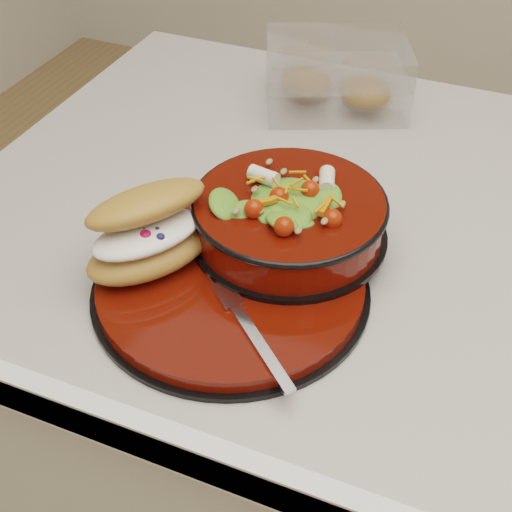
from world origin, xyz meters
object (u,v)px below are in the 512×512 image
at_px(fork, 250,329).
at_px(pastry_box, 336,76).
at_px(salad_bowl, 289,212).
at_px(island_counter, 421,467).
at_px(dinner_plate, 231,285).
at_px(croissant, 150,233).

bearing_deg(fork, pastry_box, 50.16).
bearing_deg(pastry_box, salad_bowl, -104.25).
relative_size(island_counter, dinner_plate, 4.30).
distance_m(dinner_plate, fork, 0.08).
xyz_separation_m(island_counter, fork, (-0.18, -0.24, 0.47)).
height_order(dinner_plate, salad_bowl, salad_bowl).
height_order(island_counter, salad_bowl, salad_bowl).
relative_size(island_counter, croissant, 7.41).
height_order(dinner_plate, croissant, croissant).
bearing_deg(salad_bowl, dinner_plate, -109.43).
distance_m(island_counter, fork, 0.56).
height_order(dinner_plate, pastry_box, pastry_box).
distance_m(fork, pastry_box, 0.49).
xyz_separation_m(salad_bowl, fork, (0.02, -0.15, -0.03)).
xyz_separation_m(island_counter, pastry_box, (-0.25, 0.24, 0.49)).
height_order(salad_bowl, fork, salad_bowl).
xyz_separation_m(salad_bowl, croissant, (-0.12, -0.09, 0.01)).
xyz_separation_m(salad_bowl, pastry_box, (-0.05, 0.34, -0.01)).
height_order(island_counter, fork, fork).
xyz_separation_m(dinner_plate, croissant, (-0.09, -0.01, 0.05)).
xyz_separation_m(dinner_plate, fork, (0.05, -0.06, 0.01)).
height_order(fork, pastry_box, pastry_box).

